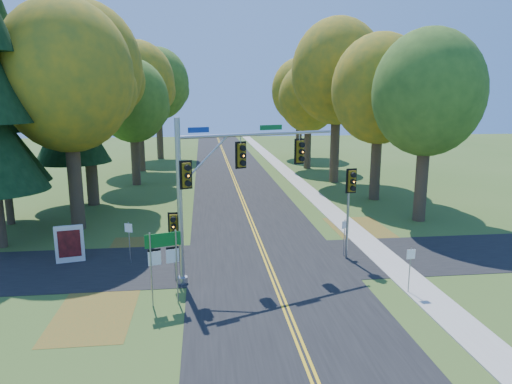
{
  "coord_description": "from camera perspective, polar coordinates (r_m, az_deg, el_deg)",
  "views": [
    {
      "loc": [
        -3.14,
        -20.12,
        8.27
      ],
      "look_at": [
        -0.3,
        4.19,
        3.2
      ],
      "focal_mm": 32.0,
      "sensor_mm": 36.0,
      "label": 1
    }
  ],
  "objects": [
    {
      "name": "tree_e_e",
      "position": [
        65.15,
        5.52,
        12.45
      ],
      "size": [
        7.8,
        7.8,
        13.74
      ],
      "color": "#38281C",
      "rests_on": "ground"
    },
    {
      "name": "tree_w_b",
      "position": [
        37.47,
        -20.55,
        14.19
      ],
      "size": [
        8.6,
        8.6,
        15.38
      ],
      "color": "#38281C",
      "rests_on": "ground"
    },
    {
      "name": "centerline_left",
      "position": [
        21.96,
        1.81,
        -10.36
      ],
      "size": [
        0.1,
        160.0,
        0.01
      ],
      "primitive_type": "cube",
      "color": "gold",
      "rests_on": "road_main"
    },
    {
      "name": "tree_e_b",
      "position": [
        38.39,
        15.25,
        12.23
      ],
      "size": [
        7.6,
        7.6,
        13.33
      ],
      "color": "#38281C",
      "rests_on": "ground"
    },
    {
      "name": "sidewalk_east",
      "position": [
        23.67,
        17.29,
        -9.23
      ],
      "size": [
        1.6,
        160.0,
        0.06
      ],
      "primitive_type": "cube",
      "color": "#9E998E",
      "rests_on": "ground"
    },
    {
      "name": "road_main",
      "position": [
        21.98,
        2.07,
        -10.38
      ],
      "size": [
        8.0,
        160.0,
        0.02
      ],
      "primitive_type": "cube",
      "color": "black",
      "rests_on": "ground"
    },
    {
      "name": "leaf_patch_w_near",
      "position": [
        25.72,
        -13.93,
        -7.4
      ],
      "size": [
        4.0,
        6.0,
        0.0
      ],
      "primitive_type": "cube",
      "color": "brown",
      "rests_on": "ground"
    },
    {
      "name": "centerline_right",
      "position": [
        21.99,
        2.34,
        -10.33
      ],
      "size": [
        0.1,
        160.0,
        0.01
      ],
      "primitive_type": "cube",
      "color": "gold",
      "rests_on": "road_main"
    },
    {
      "name": "tree_e_d",
      "position": [
        54.43,
        6.64,
        11.58
      ],
      "size": [
        7.0,
        7.0,
        12.32
      ],
      "color": "#38281C",
      "rests_on": "ground"
    },
    {
      "name": "ped_signal_pole",
      "position": [
        20.79,
        -10.2,
        -4.75
      ],
      "size": [
        0.52,
        0.6,
        3.29
      ],
      "rotation": [
        0.0,
        0.0,
        -0.03
      ],
      "color": "gray",
      "rests_on": "ground"
    },
    {
      "name": "tree_w_c",
      "position": [
        45.05,
        -15.11,
        10.89
      ],
      "size": [
        6.8,
        6.8,
        11.91
      ],
      "color": "#38281C",
      "rests_on": "ground"
    },
    {
      "name": "tree_e_a",
      "position": [
        32.42,
        20.73,
        11.42
      ],
      "size": [
        7.2,
        7.2,
        12.73
      ],
      "color": "#38281C",
      "rests_on": "ground"
    },
    {
      "name": "tree_e_c",
      "position": [
        45.77,
        10.2,
        14.51
      ],
      "size": [
        8.8,
        8.8,
        15.79
      ],
      "color": "#38281C",
      "rests_on": "ground"
    },
    {
      "name": "route_sign_cluster",
      "position": [
        18.75,
        -11.49,
        -7.51
      ],
      "size": [
        1.4,
        0.44,
        3.09
      ],
      "rotation": [
        0.0,
        0.0,
        0.28
      ],
      "color": "gray",
      "rests_on": "ground"
    },
    {
      "name": "info_kiosk",
      "position": [
        25.2,
        -22.27,
        -6.06
      ],
      "size": [
        1.41,
        0.48,
        1.93
      ],
      "rotation": [
        0.0,
        0.0,
        0.21
      ],
      "color": "silver",
      "rests_on": "ground"
    },
    {
      "name": "tree_w_d",
      "position": [
        53.78,
        -14.5,
        12.94
      ],
      "size": [
        8.2,
        8.2,
        14.56
      ],
      "color": "#38281C",
      "rests_on": "ground"
    },
    {
      "name": "reg_sign_e_south",
      "position": [
        20.71,
        18.73,
        -8.33
      ],
      "size": [
        0.39,
        0.08,
        2.04
      ],
      "rotation": [
        0.0,
        0.0,
        0.12
      ],
      "color": "gray",
      "rests_on": "ground"
    },
    {
      "name": "ground",
      "position": [
        21.98,
        2.07,
        -10.41
      ],
      "size": [
        160.0,
        160.0,
        0.0
      ],
      "primitive_type": "plane",
      "color": "#38551E",
      "rests_on": "ground"
    },
    {
      "name": "pine_c",
      "position": [
        37.47,
        -22.53,
        13.01
      ],
      "size": [
        5.6,
        5.6,
        20.56
      ],
      "color": "#38281C",
      "rests_on": "ground"
    },
    {
      "name": "reg_sign_w",
      "position": [
        23.88,
        -15.6,
        -5.24
      ],
      "size": [
        0.4,
        0.18,
        2.18
      ],
      "rotation": [
        0.0,
        0.0,
        -0.38
      ],
      "color": "gray",
      "rests_on": "ground"
    },
    {
      "name": "reg_sign_e_north",
      "position": [
        24.62,
        11.01,
        -4.83
      ],
      "size": [
        0.36,
        0.17,
        1.99
      ],
      "rotation": [
        0.0,
        0.0,
        0.4
      ],
      "color": "gray",
      "rests_on": "ground"
    },
    {
      "name": "traffic_mast",
      "position": [
        20.68,
        -4.24,
        2.0
      ],
      "size": [
        7.71,
        3.38,
        7.46
      ],
      "rotation": [
        0.0,
        0.0,
        0.37
      ],
      "color": "#97999F",
      "rests_on": "ground"
    },
    {
      "name": "leaf_patch_w_far",
      "position": [
        19.51,
        -19.51,
        -14.08
      ],
      "size": [
        3.0,
        5.0,
        0.0
      ],
      "primitive_type": "cube",
      "color": "brown",
      "rests_on": "ground"
    },
    {
      "name": "east_signal_pole",
      "position": [
        23.5,
        11.73,
        0.11
      ],
      "size": [
        0.56,
        0.64,
        4.81
      ],
      "rotation": [
        0.0,
        0.0,
        0.11
      ],
      "color": "gray",
      "rests_on": "ground"
    },
    {
      "name": "tree_w_a",
      "position": [
        30.59,
        -22.41,
        13.12
      ],
      "size": [
        8.0,
        8.0,
        14.15
      ],
      "color": "#38281C",
      "rests_on": "ground"
    },
    {
      "name": "road_cross",
      "position": [
        23.82,
        1.34,
        -8.59
      ],
      "size": [
        60.0,
        6.0,
        0.02
      ],
      "primitive_type": "cube",
      "color": "black",
      "rests_on": "ground"
    },
    {
      "name": "leaf_patch_e",
      "position": [
        29.15,
        13.63,
        -5.11
      ],
      "size": [
        3.5,
        8.0,
        0.0
      ],
      "primitive_type": "cube",
      "color": "brown",
      "rests_on": "ground"
    },
    {
      "name": "tree_w_e",
      "position": [
        64.49,
        -12.13,
        13.04
      ],
      "size": [
        8.4,
        8.4,
        14.97
      ],
      "color": "#38281C",
      "rests_on": "ground"
    }
  ]
}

